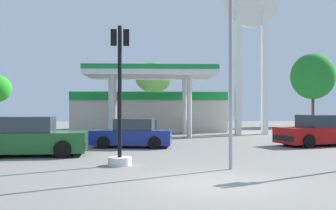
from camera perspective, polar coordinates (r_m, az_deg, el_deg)
name	(u,v)px	position (r m, az deg, el deg)	size (l,w,h in m)	color
ground_plane	(209,183)	(11.47, 5.58, -10.57)	(90.00, 90.00, 0.00)	slate
gas_station	(149,108)	(34.93, -2.62, -0.38)	(12.25, 12.88, 4.72)	beige
station_pole_sign	(251,18)	(32.00, 11.24, 11.59)	(4.23, 0.56, 13.34)	white
car_0	(320,132)	(23.37, 19.91, -3.43)	(4.82, 3.05, 1.61)	black
car_1	(30,138)	(18.39, -18.27, -4.28)	(4.70, 2.33, 1.64)	black
car_2	(132,134)	(21.20, -4.92, -3.98)	(4.20, 2.23, 1.44)	black
traffic_signal_0	(120,119)	(14.75, -6.57, -1.95)	(0.82, 0.82, 4.88)	silver
tree_1	(154,78)	(41.58, -1.97, 3.75)	(3.67, 3.67, 6.42)	brown
tree_2	(313,76)	(45.43, 19.10, 3.69)	(4.50, 4.50, 7.45)	brown
corner_streetlamp	(232,48)	(13.82, 8.69, 7.63)	(0.24, 1.48, 6.51)	gray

